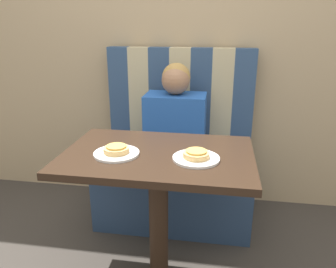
{
  "coord_description": "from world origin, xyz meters",
  "views": [
    {
      "loc": [
        0.28,
        -1.44,
        1.34
      ],
      "look_at": [
        0.0,
        0.31,
        0.73
      ],
      "focal_mm": 35.0,
      "sensor_mm": 36.0,
      "label": 1
    }
  ],
  "objects_px": {
    "person": "(175,117)",
    "plate_right": "(196,158)",
    "pizza_left": "(116,149)",
    "pizza_right": "(196,154)",
    "plate_left": "(117,153)"
  },
  "relations": [
    {
      "from": "plate_left",
      "to": "pizza_right",
      "type": "xyz_separation_m",
      "value": [
        0.38,
        0.0,
        0.02
      ]
    },
    {
      "from": "plate_right",
      "to": "pizza_right",
      "type": "relative_size",
      "value": 1.78
    },
    {
      "from": "pizza_left",
      "to": "pizza_right",
      "type": "xyz_separation_m",
      "value": [
        0.38,
        0.0,
        0.0
      ]
    },
    {
      "from": "pizza_right",
      "to": "plate_right",
      "type": "bearing_deg",
      "value": 0.0
    },
    {
      "from": "pizza_left",
      "to": "plate_left",
      "type": "bearing_deg",
      "value": 0.0
    },
    {
      "from": "plate_left",
      "to": "plate_right",
      "type": "distance_m",
      "value": 0.38
    },
    {
      "from": "pizza_left",
      "to": "pizza_right",
      "type": "distance_m",
      "value": 0.38
    },
    {
      "from": "person",
      "to": "plate_right",
      "type": "distance_m",
      "value": 0.7
    },
    {
      "from": "person",
      "to": "pizza_left",
      "type": "distance_m",
      "value": 0.7
    },
    {
      "from": "plate_right",
      "to": "plate_left",
      "type": "bearing_deg",
      "value": 180.0
    },
    {
      "from": "plate_right",
      "to": "pizza_right",
      "type": "bearing_deg",
      "value": 0.0
    },
    {
      "from": "plate_left",
      "to": "plate_right",
      "type": "xyz_separation_m",
      "value": [
        0.38,
        0.0,
        0.0
      ]
    },
    {
      "from": "plate_left",
      "to": "pizza_right",
      "type": "distance_m",
      "value": 0.38
    },
    {
      "from": "person",
      "to": "plate_left",
      "type": "distance_m",
      "value": 0.7
    },
    {
      "from": "plate_left",
      "to": "pizza_left",
      "type": "xyz_separation_m",
      "value": [
        0.0,
        0.0,
        0.02
      ]
    }
  ]
}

